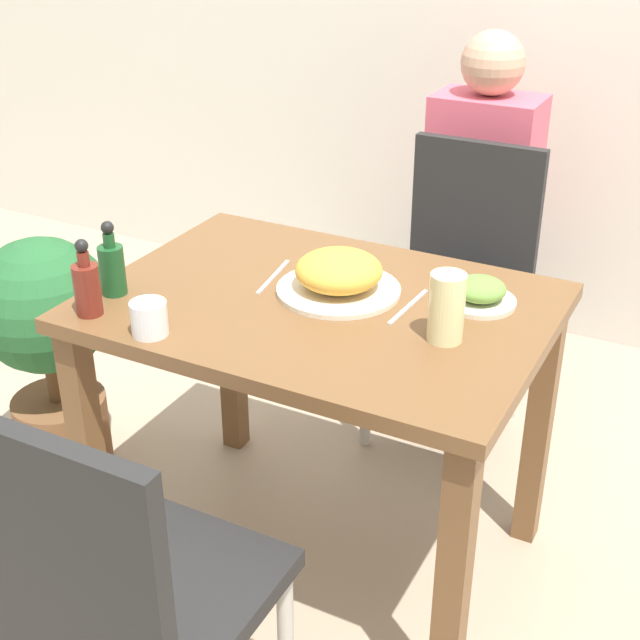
# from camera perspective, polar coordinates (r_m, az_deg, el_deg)

# --- Properties ---
(ground_plane) EXTENTS (16.00, 16.00, 0.00)m
(ground_plane) POSITION_cam_1_polar(r_m,az_deg,el_deg) (2.44, 0.00, -14.57)
(ground_plane) COLOR tan
(dining_table) EXTENTS (1.02, 0.73, 0.74)m
(dining_table) POSITION_cam_1_polar(r_m,az_deg,el_deg) (2.07, 0.00, -1.70)
(dining_table) COLOR brown
(dining_table) RESTS_ON ground_plane
(chair_near) EXTENTS (0.42, 0.42, 0.89)m
(chair_near) POSITION_cam_1_polar(r_m,az_deg,el_deg) (1.65, -12.75, -16.54)
(chair_near) COLOR black
(chair_near) RESTS_ON ground_plane
(chair_far) EXTENTS (0.42, 0.42, 0.89)m
(chair_far) POSITION_cam_1_polar(r_m,az_deg,el_deg) (2.73, 8.87, 2.75)
(chair_far) COLOR black
(chair_far) RESTS_ON ground_plane
(food_plate) EXTENTS (0.29, 0.29, 0.10)m
(food_plate) POSITION_cam_1_polar(r_m,az_deg,el_deg) (2.04, 1.20, 2.91)
(food_plate) COLOR beige
(food_plate) RESTS_ON dining_table
(side_plate) EXTENTS (0.17, 0.17, 0.06)m
(side_plate) POSITION_cam_1_polar(r_m,az_deg,el_deg) (2.02, 10.17, 1.72)
(side_plate) COLOR beige
(side_plate) RESTS_ON dining_table
(drink_cup) EXTENTS (0.08, 0.08, 0.07)m
(drink_cup) POSITION_cam_1_polar(r_m,az_deg,el_deg) (1.89, -10.88, 0.11)
(drink_cup) COLOR white
(drink_cup) RESTS_ON dining_table
(juice_glass) EXTENTS (0.07, 0.07, 0.15)m
(juice_glass) POSITION_cam_1_polar(r_m,az_deg,el_deg) (1.84, 8.11, 0.80)
(juice_glass) COLOR beige
(juice_glass) RESTS_ON dining_table
(sauce_bottle) EXTENTS (0.06, 0.06, 0.18)m
(sauce_bottle) POSITION_cam_1_polar(r_m,az_deg,el_deg) (1.99, -14.70, 2.11)
(sauce_bottle) COLOR maroon
(sauce_bottle) RESTS_ON dining_table
(condiment_bottle) EXTENTS (0.06, 0.06, 0.18)m
(condiment_bottle) POSITION_cam_1_polar(r_m,az_deg,el_deg) (2.08, -13.17, 3.36)
(condiment_bottle) COLOR #194C23
(condiment_bottle) RESTS_ON dining_table
(fork_utensil) EXTENTS (0.04, 0.20, 0.00)m
(fork_utensil) POSITION_cam_1_polar(r_m,az_deg,el_deg) (2.13, -3.00, 2.79)
(fork_utensil) COLOR silver
(fork_utensil) RESTS_ON dining_table
(spoon_utensil) EXTENTS (0.02, 0.19, 0.00)m
(spoon_utensil) POSITION_cam_1_polar(r_m,az_deg,el_deg) (1.99, 5.67, 0.85)
(spoon_utensil) COLOR silver
(spoon_utensil) RESTS_ON dining_table
(potted_plant_left) EXTENTS (0.38, 0.38, 0.74)m
(potted_plant_left) POSITION_cam_1_polar(r_m,az_deg,el_deg) (2.59, -16.98, -1.20)
(potted_plant_left) COLOR brown
(potted_plant_left) RESTS_ON ground_plane
(person_figure) EXTENTS (0.34, 0.22, 1.17)m
(person_figure) POSITION_cam_1_polar(r_m,az_deg,el_deg) (3.03, 10.19, 6.78)
(person_figure) COLOR #2D3347
(person_figure) RESTS_ON ground_plane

